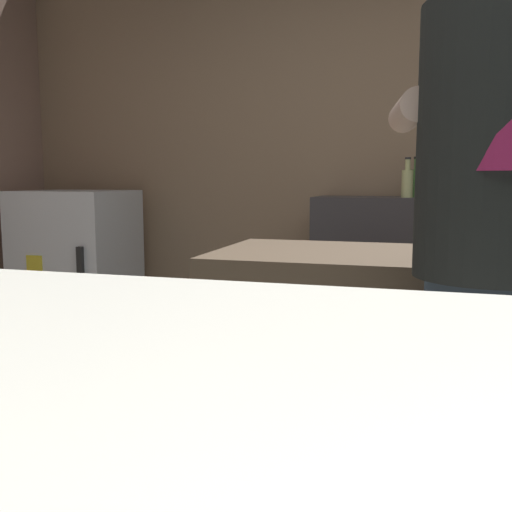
{
  "coord_description": "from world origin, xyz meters",
  "views": [
    {
      "loc": [
        -0.03,
        -1.29,
        1.16
      ],
      "look_at": [
        -0.19,
        -0.75,
        1.08
      ],
      "focal_mm": 41.4,
      "sensor_mm": 36.0,
      "label": 1
    }
  ],
  "objects_px": {
    "bottle_vinegar": "(444,183)",
    "bottle_soy": "(440,180)",
    "mixing_bowl": "(453,250)",
    "bartender": "(491,241)",
    "bottle_hot_sauce": "(407,182)",
    "bottle_olive_oil": "(416,181)",
    "mini_fridge": "(78,282)"
  },
  "relations": [
    {
      "from": "mixing_bowl",
      "to": "bottle_olive_oil",
      "type": "relative_size",
      "value": 0.92
    },
    {
      "from": "mixing_bowl",
      "to": "bottle_vinegar",
      "type": "xyz_separation_m",
      "value": [
        -0.01,
        1.41,
        0.18
      ]
    },
    {
      "from": "bartender",
      "to": "mixing_bowl",
      "type": "height_order",
      "value": "bartender"
    },
    {
      "from": "mini_fridge",
      "to": "mixing_bowl",
      "type": "distance_m",
      "value": 2.47
    },
    {
      "from": "mini_fridge",
      "to": "bottle_vinegar",
      "type": "relative_size",
      "value": 5.79
    },
    {
      "from": "bottle_olive_oil",
      "to": "mini_fridge",
      "type": "bearing_deg",
      "value": -174.29
    },
    {
      "from": "mixing_bowl",
      "to": "bottle_soy",
      "type": "height_order",
      "value": "bottle_soy"
    },
    {
      "from": "bottle_vinegar",
      "to": "bartender",
      "type": "bearing_deg",
      "value": -87.61
    },
    {
      "from": "bottle_hot_sauce",
      "to": "bottle_vinegar",
      "type": "bearing_deg",
      "value": 16.2
    },
    {
      "from": "bartender",
      "to": "bottle_hot_sauce",
      "type": "height_order",
      "value": "bartender"
    },
    {
      "from": "bottle_olive_oil",
      "to": "bottle_hot_sauce",
      "type": "bearing_deg",
      "value": -114.0
    },
    {
      "from": "bottle_hot_sauce",
      "to": "bottle_vinegar",
      "type": "relative_size",
      "value": 1.09
    },
    {
      "from": "mini_fridge",
      "to": "bottle_soy",
      "type": "relative_size",
      "value": 4.66
    },
    {
      "from": "mini_fridge",
      "to": "bartender",
      "type": "distance_m",
      "value": 2.73
    },
    {
      "from": "bottle_vinegar",
      "to": "mixing_bowl",
      "type": "bearing_deg",
      "value": -89.71
    },
    {
      "from": "bartender",
      "to": "mixing_bowl",
      "type": "distance_m",
      "value": 0.37
    },
    {
      "from": "mixing_bowl",
      "to": "bottle_olive_oil",
      "type": "xyz_separation_m",
      "value": [
        -0.15,
        1.45,
        0.19
      ]
    },
    {
      "from": "mini_fridge",
      "to": "mixing_bowl",
      "type": "xyz_separation_m",
      "value": [
        2.09,
        -1.26,
        0.41
      ]
    },
    {
      "from": "bottle_hot_sauce",
      "to": "bottle_vinegar",
      "type": "distance_m",
      "value": 0.19
    },
    {
      "from": "mixing_bowl",
      "to": "bottle_olive_oil",
      "type": "bearing_deg",
      "value": 95.81
    },
    {
      "from": "bartender",
      "to": "bottle_soy",
      "type": "height_order",
      "value": "bartender"
    },
    {
      "from": "bottle_vinegar",
      "to": "bottle_soy",
      "type": "bearing_deg",
      "value": 100.22
    },
    {
      "from": "mixing_bowl",
      "to": "bottle_vinegar",
      "type": "relative_size",
      "value": 1.02
    },
    {
      "from": "bartender",
      "to": "bottle_vinegar",
      "type": "relative_size",
      "value": 9.32
    },
    {
      "from": "bottle_vinegar",
      "to": "bottle_soy",
      "type": "distance_m",
      "value": 0.12
    },
    {
      "from": "mixing_bowl",
      "to": "bottle_vinegar",
      "type": "height_order",
      "value": "bottle_vinegar"
    },
    {
      "from": "mini_fridge",
      "to": "mixing_bowl",
      "type": "height_order",
      "value": "mini_fridge"
    },
    {
      "from": "bottle_soy",
      "to": "bottle_hot_sauce",
      "type": "bearing_deg",
      "value": -133.93
    },
    {
      "from": "mixing_bowl",
      "to": "bottle_hot_sauce",
      "type": "bearing_deg",
      "value": 97.99
    },
    {
      "from": "bartender",
      "to": "bottle_soy",
      "type": "xyz_separation_m",
      "value": [
        -0.09,
        1.88,
        0.13
      ]
    },
    {
      "from": "bartender",
      "to": "bottle_olive_oil",
      "type": "distance_m",
      "value": 1.83
    },
    {
      "from": "bartender",
      "to": "bottle_olive_oil",
      "type": "height_order",
      "value": "bartender"
    }
  ]
}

